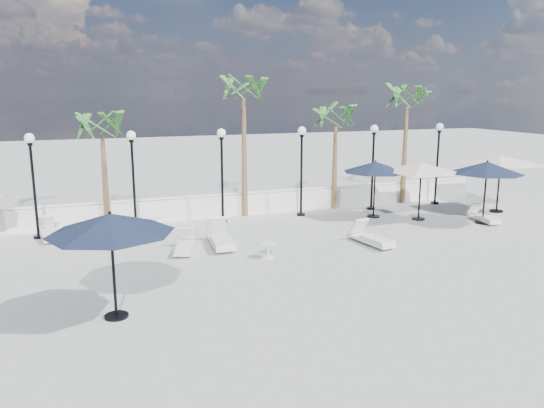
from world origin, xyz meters
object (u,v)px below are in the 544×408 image
object	(u,v)px
lounger_2	(221,239)
lounger_4	(185,246)
lounger_6	(484,217)
lounger_3	(49,233)
lounger_5	(372,238)
parasol_navy_left	(111,224)
parasol_navy_mid	(375,167)
parasol_navy_right	(487,168)
parasol_cream_sq_b	(501,156)
lounger_1	(115,236)
parasol_cream_sq_a	(422,163)

from	to	relation	value
lounger_2	lounger_4	bearing A→B (deg)	-167.40
lounger_6	lounger_3	bearing A→B (deg)	174.59
lounger_4	lounger_5	xyz separation A→B (m)	(6.32, -1.45, 0.03)
parasol_navy_left	parasol_navy_mid	bearing A→B (deg)	31.69
lounger_5	parasol_navy_mid	size ratio (longest dim) A/B	0.72
lounger_3	parasol_navy_right	world-z (taller)	parasol_navy_right
lounger_2	parasol_cream_sq_b	bearing A→B (deg)	9.20
lounger_6	parasol_navy_left	xyz separation A→B (m)	(-14.96, -4.52, 2.08)
lounger_4	parasol_cream_sq_b	size ratio (longest dim) A/B	0.33
lounger_3	parasol_navy_right	size ratio (longest dim) A/B	0.65
lounger_6	lounger_1	bearing A→B (deg)	177.89
parasol_navy_mid	parasol_navy_right	distance (m)	4.40
lounger_4	parasol_navy_right	size ratio (longest dim) A/B	0.61
lounger_3	parasol_navy_mid	size ratio (longest dim) A/B	0.69
parasol_navy_mid	parasol_cream_sq_a	bearing A→B (deg)	-35.57
lounger_4	parasol_cream_sq_a	world-z (taller)	parasol_cream_sq_a
lounger_1	parasol_cream_sq_b	world-z (taller)	parasol_cream_sq_b
parasol_navy_mid	parasol_cream_sq_a	size ratio (longest dim) A/B	0.52
lounger_4	parasol_navy_left	bearing A→B (deg)	-100.92
lounger_2	lounger_4	distance (m)	1.30
parasol_navy_mid	lounger_2	bearing A→B (deg)	-164.39
lounger_1	parasol_cream_sq_a	size ratio (longest dim) A/B	0.39
lounger_2	lounger_5	world-z (taller)	lounger_2
lounger_1	parasol_navy_left	size ratio (longest dim) A/B	0.69
lounger_2	parasol_cream_sq_a	bearing A→B (deg)	11.03
lounger_6	parasol_cream_sq_b	distance (m)	3.28
lounger_4	lounger_6	distance (m)	12.38
lounger_4	parasol_navy_mid	distance (m)	9.08
lounger_1	lounger_6	world-z (taller)	lounger_1
parasol_navy_mid	parasol_navy_right	bearing A→B (deg)	-35.21
lounger_1	lounger_2	world-z (taller)	lounger_2
lounger_5	parasol_cream_sq_b	xyz separation A→B (m)	(7.96, 2.61, 2.29)
parasol_navy_left	lounger_1	bearing A→B (deg)	85.99
lounger_2	parasol_cream_sq_a	distance (m)	9.12
lounger_4	parasol_navy_mid	size ratio (longest dim) A/B	0.65
lounger_6	parasol_navy_left	size ratio (longest dim) A/B	0.57
parasol_navy_left	parasol_cream_sq_a	bearing A→B (deg)	24.60
lounger_3	parasol_navy_right	xyz separation A→B (m)	(16.52, -3.61, 2.05)
lounger_4	lounger_6	world-z (taller)	lounger_4
lounger_1	parasol_navy_left	distance (m)	6.97
lounger_1	lounger_2	bearing A→B (deg)	-33.27
lounger_1	parasol_cream_sq_b	bearing A→B (deg)	-8.30
parasol_cream_sq_a	lounger_1	bearing A→B (deg)	176.08
lounger_2	lounger_3	bearing A→B (deg)	155.87
parasol_navy_mid	lounger_3	bearing A→B (deg)	175.26
lounger_2	parasol_navy_left	xyz separation A→B (m)	(-3.87, -4.86, 2.02)
lounger_4	parasol_navy_left	size ratio (longest dim) A/B	0.60
lounger_1	parasol_cream_sq_a	xyz separation A→B (m)	(12.23, -0.84, 2.13)
lounger_5	parasol_navy_right	size ratio (longest dim) A/B	0.68
lounger_4	lounger_5	distance (m)	6.49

